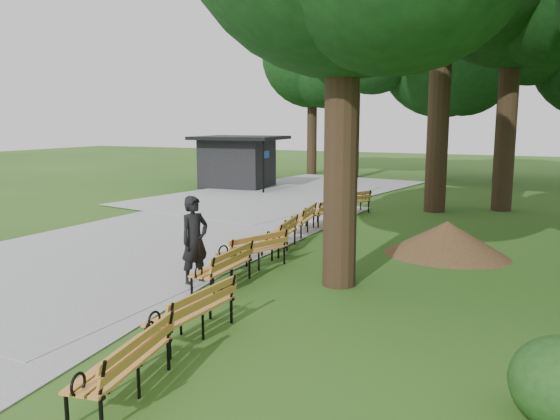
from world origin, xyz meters
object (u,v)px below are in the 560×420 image
at_px(bench_5, 301,219).
at_px(bench_7, 349,202).
at_px(lamp_post, 344,147).
at_px(dirt_mound, 447,239).
at_px(person, 195,241).
at_px(bench_4, 279,234).
at_px(kiosk, 237,162).
at_px(bench_2, 222,267).
at_px(bench_6, 323,211).
at_px(bench_3, 253,250).
at_px(bench_1, 191,311).
at_px(bench_0, 122,363).

relative_size(bench_5, bench_7, 1.00).
distance_m(lamp_post, bench_5, 7.51).
bearing_deg(dirt_mound, person, -132.57).
distance_m(lamp_post, bench_4, 9.79).
height_order(bench_5, bench_7, same).
bearing_deg(dirt_mound, kiosk, 138.71).
bearing_deg(dirt_mound, bench_2, -128.22).
bearing_deg(bench_4, bench_5, 179.70).
relative_size(kiosk, bench_6, 2.25).
height_order(dirt_mound, bench_4, dirt_mound).
distance_m(lamp_post, bench_3, 11.70).
height_order(bench_1, bench_5, same).
bearing_deg(lamp_post, bench_6, -78.18).
xyz_separation_m(lamp_post, bench_0, (2.98, -17.50, -1.90)).
bearing_deg(bench_0, dirt_mound, 154.48).
relative_size(dirt_mound, bench_0, 1.40).
height_order(bench_0, bench_4, same).
relative_size(bench_0, bench_3, 1.00).
relative_size(person, bench_6, 1.00).
distance_m(bench_1, bench_6, 10.23).
relative_size(lamp_post, bench_2, 1.72).
xyz_separation_m(bench_0, bench_4, (-1.58, 8.00, 0.00)).
bearing_deg(bench_5, bench_6, 168.77).
relative_size(person, lamp_post, 0.58).
bearing_deg(bench_5, bench_3, -0.94).
relative_size(kiosk, bench_1, 2.25).
bearing_deg(bench_0, bench_5, -179.44).
xyz_separation_m(dirt_mound, bench_1, (-2.88, -7.33, -0.01)).
xyz_separation_m(bench_4, bench_6, (-0.27, 4.08, 0.00)).
bearing_deg(lamp_post, bench_5, -81.68).
xyz_separation_m(bench_2, bench_5, (-0.70, 5.85, 0.00)).
bearing_deg(bench_2, lamp_post, -173.79).
relative_size(dirt_mound, bench_7, 1.40).
bearing_deg(kiosk, lamp_post, -25.02).
height_order(person, kiosk, kiosk).
distance_m(bench_2, bench_5, 5.89).
bearing_deg(lamp_post, bench_7, -67.76).
distance_m(person, bench_6, 7.65).
bearing_deg(bench_0, bench_3, -177.39).
bearing_deg(dirt_mound, lamp_post, 124.13).
distance_m(kiosk, bench_1, 20.31).
distance_m(dirt_mound, bench_5, 4.62).
bearing_deg(person, bench_4, 11.85).
distance_m(lamp_post, bench_7, 3.82).
xyz_separation_m(bench_3, bench_6, (-0.48, 6.01, 0.00)).
relative_size(bench_4, bench_7, 1.00).
xyz_separation_m(person, bench_1, (1.58, -2.48, -0.51)).
xyz_separation_m(kiosk, bench_6, (7.76, -7.92, -0.90)).
bearing_deg(bench_7, kiosk, -94.67).
xyz_separation_m(person, bench_7, (0.15, 9.99, -0.51)).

